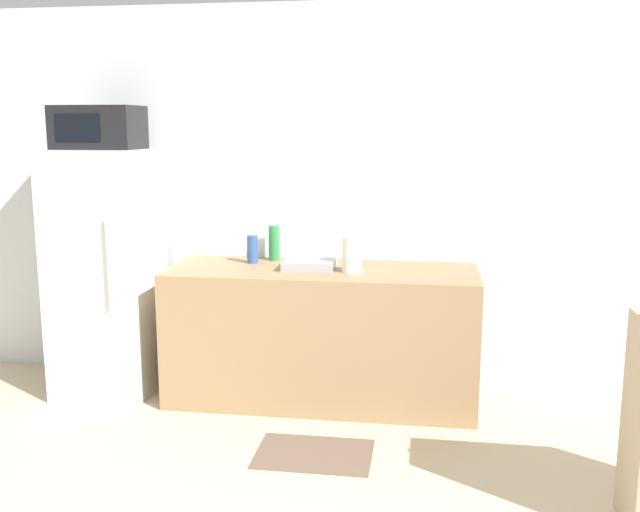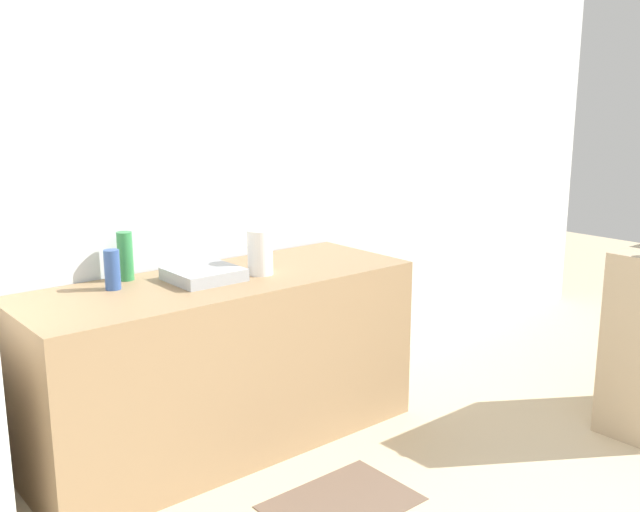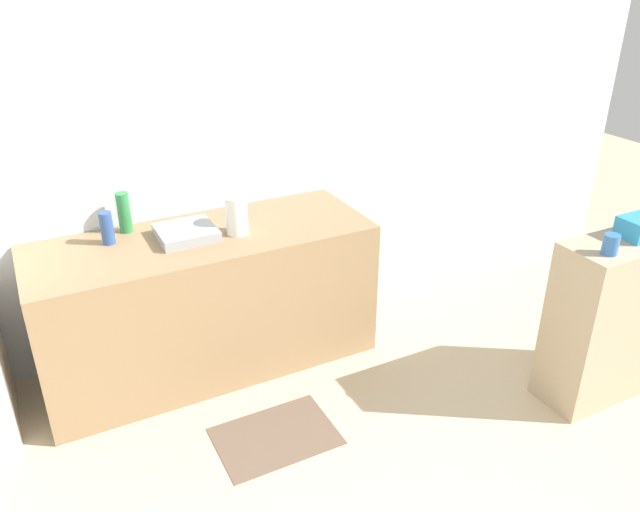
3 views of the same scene
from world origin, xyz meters
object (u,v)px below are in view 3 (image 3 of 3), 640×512
(bottle_tall, at_px, (124,213))
(paper_towel_roll, at_px, (237,215))
(bottle_short, at_px, (107,228))
(jar, at_px, (611,244))

(bottle_tall, relative_size, paper_towel_roll, 1.05)
(bottle_short, bearing_deg, bottle_tall, 44.92)
(bottle_tall, relative_size, jar, 2.22)
(jar, bearing_deg, paper_towel_roll, 138.73)
(bottle_tall, bearing_deg, paper_towel_roll, -29.47)
(jar, bearing_deg, bottle_tall, 141.63)
(paper_towel_roll, bearing_deg, jar, -41.27)
(jar, relative_size, paper_towel_roll, 0.47)
(bottle_short, distance_m, paper_towel_roll, 0.72)
(bottle_tall, xyz_separation_m, paper_towel_roll, (0.57, -0.32, -0.01))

